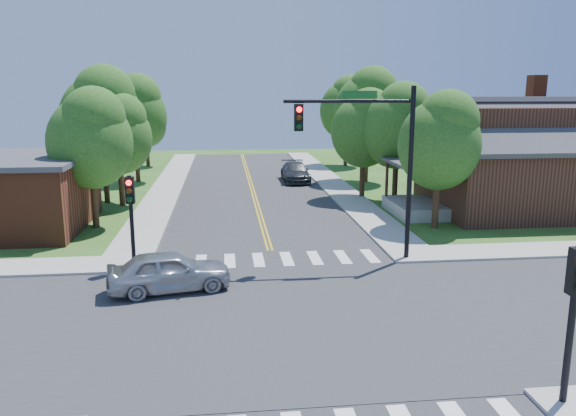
{
  "coord_description": "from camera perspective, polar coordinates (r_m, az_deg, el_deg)",
  "views": [
    {
      "loc": [
        -1.92,
        -16.37,
        7.09
      ],
      "look_at": [
        0.67,
        6.38,
        2.2
      ],
      "focal_mm": 35.0,
      "sensor_mm": 36.0,
      "label": 1
    }
  ],
  "objects": [
    {
      "name": "ground",
      "position": [
        17.95,
        0.18,
        -11.22
      ],
      "size": [
        100.0,
        100.0,
        0.0
      ],
      "primitive_type": "plane",
      "color": "#35531A",
      "rests_on": "ground"
    },
    {
      "name": "road_ns",
      "position": [
        17.94,
        0.18,
        -11.16
      ],
      "size": [
        10.0,
        90.0,
        0.04
      ],
      "primitive_type": "cube",
      "color": "#2D2D30",
      "rests_on": "ground"
    },
    {
      "name": "road_ew",
      "position": [
        17.94,
        0.18,
        -11.14
      ],
      "size": [
        90.0,
        10.0,
        0.04
      ],
      "primitive_type": "cube",
      "color": "#2D2D30",
      "rests_on": "ground"
    },
    {
      "name": "intersection_patch",
      "position": [
        17.95,
        0.18,
        -11.22
      ],
      "size": [
        10.2,
        10.2,
        0.06
      ],
      "primitive_type": "cube",
      "color": "#2D2D30",
      "rests_on": "ground"
    },
    {
      "name": "sidewalk_ne",
      "position": [
        37.42,
        21.94,
        0.36
      ],
      "size": [
        40.0,
        40.0,
        0.14
      ],
      "color": "#9E9B93",
      "rests_on": "ground"
    },
    {
      "name": "crosswalk_north",
      "position": [
        23.73,
        -1.57,
        -5.22
      ],
      "size": [
        8.85,
        2.0,
        0.01
      ],
      "color": "white",
      "rests_on": "ground"
    },
    {
      "name": "centerline",
      "position": [
        17.93,
        0.18,
        -11.08
      ],
      "size": [
        0.3,
        90.0,
        0.01
      ],
      "color": "gold",
      "rests_on": "ground"
    },
    {
      "name": "signal_mast_ne",
      "position": [
        22.83,
        8.39,
        6.3
      ],
      "size": [
        5.3,
        0.42,
        7.2
      ],
      "color": "black",
      "rests_on": "ground"
    },
    {
      "name": "signal_pole_se",
      "position": [
        13.85,
        27.14,
        -7.98
      ],
      "size": [
        0.34,
        0.42,
        3.8
      ],
      "color": "black",
      "rests_on": "ground"
    },
    {
      "name": "signal_pole_nw",
      "position": [
        22.69,
        -15.7,
        0.35
      ],
      "size": [
        0.34,
        0.42,
        3.8
      ],
      "color": "black",
      "rests_on": "ground"
    },
    {
      "name": "house_ne",
      "position": [
        35.23,
        22.55,
        5.01
      ],
      "size": [
        13.05,
        8.8,
        7.11
      ],
      "color": "black",
      "rests_on": "ground"
    },
    {
      "name": "tree_e_a",
      "position": [
        29.33,
        15.33,
        6.84
      ],
      "size": [
        4.17,
        3.96,
        7.08
      ],
      "color": "#382314",
      "rests_on": "ground"
    },
    {
      "name": "tree_e_b",
      "position": [
        35.65,
        11.2,
        8.39
      ],
      "size": [
        4.45,
        4.22,
        7.56
      ],
      "color": "#382314",
      "rests_on": "ground"
    },
    {
      "name": "tree_e_c",
      "position": [
        43.33,
        8.23,
        10.16
      ],
      "size": [
        5.16,
        4.9,
        8.77
      ],
      "color": "#382314",
      "rests_on": "ground"
    },
    {
      "name": "tree_e_d",
      "position": [
        52.5,
        6.06,
        10.22
      ],
      "size": [
        4.9,
        4.66,
        8.34
      ],
      "color": "#382314",
      "rests_on": "ground"
    },
    {
      "name": "tree_w_a",
      "position": [
        30.14,
        -19.36,
        6.91
      ],
      "size": [
        4.26,
        4.04,
        7.24
      ],
      "color": "#382314",
      "rests_on": "ground"
    },
    {
      "name": "tree_w_b",
      "position": [
        36.62,
        -18.32,
        9.13
      ],
      "size": [
        5.03,
        4.78,
        8.55
      ],
      "color": "#382314",
      "rests_on": "ground"
    },
    {
      "name": "tree_w_c",
      "position": [
        44.52,
        -15.24,
        9.47
      ],
      "size": [
        4.85,
        4.61,
        8.24
      ],
      "color": "#382314",
      "rests_on": "ground"
    },
    {
      "name": "tree_w_d",
      "position": [
        53.47,
        -14.16,
        8.46
      ],
      "size": [
        3.66,
        3.48,
        6.22
      ],
      "color": "#382314",
      "rests_on": "ground"
    },
    {
      "name": "tree_house",
      "position": [
        36.72,
        7.84,
        8.2
      ],
      "size": [
        4.22,
        4.0,
        7.17
      ],
      "color": "#382314",
      "rests_on": "ground"
    },
    {
      "name": "tree_bldg",
      "position": [
        35.47,
        -16.76,
        7.34
      ],
      "size": [
        4.03,
        3.83,
        6.85
      ],
      "color": "#382314",
      "rests_on": "ground"
    },
    {
      "name": "car_silver",
      "position": [
        20.4,
        -11.97,
        -6.38
      ],
      "size": [
        3.36,
        4.95,
        1.46
      ],
      "primitive_type": "imported",
      "rotation": [
        0.0,
        0.0,
        1.77
      ],
      "color": "#AEB0B5",
      "rests_on": "ground"
    },
    {
      "name": "car_dgrey",
      "position": [
        43.42,
        0.75,
        3.62
      ],
      "size": [
        2.22,
        5.06,
        1.45
      ],
      "primitive_type": "imported",
      "rotation": [
        0.0,
        0.0,
        -0.02
      ],
      "color": "#313437",
      "rests_on": "ground"
    }
  ]
}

